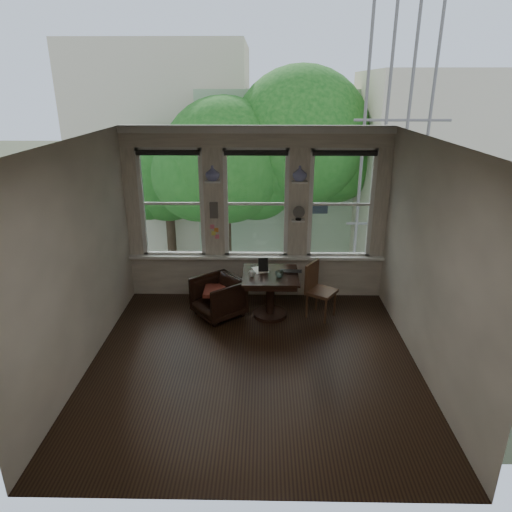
{
  "coord_description": "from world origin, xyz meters",
  "views": [
    {
      "loc": [
        0.13,
        -5.4,
        3.61
      ],
      "look_at": [
        0.02,
        0.9,
        1.24
      ],
      "focal_mm": 32.0,
      "sensor_mm": 36.0,
      "label": 1
    }
  ],
  "objects_px": {
    "armchair_left": "(218,297)",
    "laptop": "(291,273)",
    "side_chair_right": "(321,291)",
    "table": "(270,295)",
    "mug": "(252,274)"
  },
  "relations": [
    {
      "from": "table",
      "to": "laptop",
      "type": "xyz_separation_m",
      "value": [
        0.33,
        0.03,
        0.39
      ]
    },
    {
      "from": "armchair_left",
      "to": "side_chair_right",
      "type": "relative_size",
      "value": 0.79
    },
    {
      "from": "side_chair_right",
      "to": "table",
      "type": "bearing_deg",
      "value": 122.41
    },
    {
      "from": "laptop",
      "to": "mug",
      "type": "height_order",
      "value": "mug"
    },
    {
      "from": "armchair_left",
      "to": "laptop",
      "type": "bearing_deg",
      "value": 53.23
    },
    {
      "from": "laptop",
      "to": "armchair_left",
      "type": "bearing_deg",
      "value": -172.88
    },
    {
      "from": "table",
      "to": "laptop",
      "type": "height_order",
      "value": "laptop"
    },
    {
      "from": "side_chair_right",
      "to": "laptop",
      "type": "bearing_deg",
      "value": 118.14
    },
    {
      "from": "side_chair_right",
      "to": "laptop",
      "type": "height_order",
      "value": "side_chair_right"
    },
    {
      "from": "table",
      "to": "armchair_left",
      "type": "relative_size",
      "value": 1.24
    },
    {
      "from": "armchair_left",
      "to": "mug",
      "type": "relative_size",
      "value": 7.74
    },
    {
      "from": "table",
      "to": "side_chair_right",
      "type": "distance_m",
      "value": 0.84
    },
    {
      "from": "armchair_left",
      "to": "laptop",
      "type": "height_order",
      "value": "laptop"
    },
    {
      "from": "side_chair_right",
      "to": "mug",
      "type": "bearing_deg",
      "value": 127.08
    },
    {
      "from": "armchair_left",
      "to": "laptop",
      "type": "xyz_separation_m",
      "value": [
        1.19,
        0.04,
        0.43
      ]
    }
  ]
}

